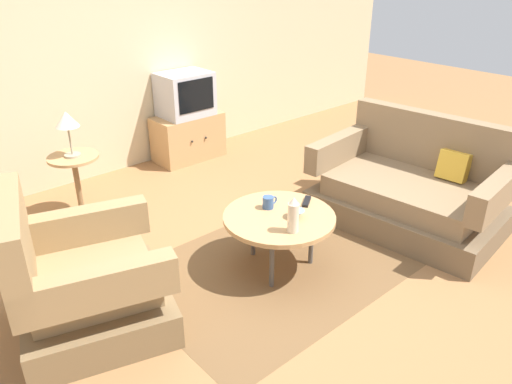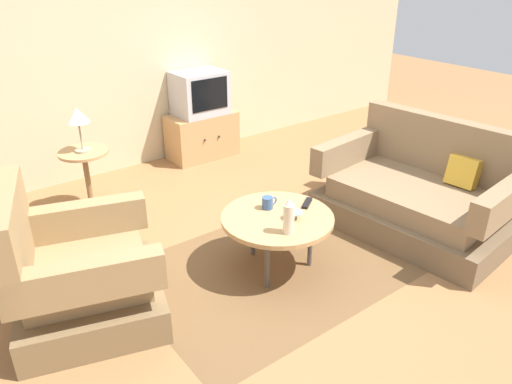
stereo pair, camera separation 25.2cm
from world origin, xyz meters
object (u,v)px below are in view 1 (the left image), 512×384
Objects in this scene: coffee_table at (279,219)px; mug at (268,202)px; vase at (293,215)px; table_lamp at (67,122)px; tv_remote_dark at (307,201)px; tv_stand at (188,137)px; couch at (411,191)px; television at (185,94)px; armchair at (83,286)px; bowl at (296,214)px; side_table at (76,173)px.

coffee_table is 6.29× the size of mug.
vase reaches higher than coffee_table.
tv_remote_dark is at bearing -59.12° from table_lamp.
tv_stand is 4.71× the size of tv_remote_dark.
mug is (-1.35, 0.40, 0.20)m from couch.
couch is 2.94× the size of television.
tv_stand reaches higher than coffee_table.
armchair is at bearing -44.44° from tv_remote_dark.
armchair is 1.53m from bowl.
armchair reaches higher than mug.
armchair is at bearing 167.00° from coffee_table.
side_table is at bearing 73.03° from table_lamp.
side_table reaches higher than tv_remote_dark.
couch is 1.99× the size of coffee_table.
television reaches higher than tv_stand.
side_table is 2.09m from bowl.
television is at bearing 150.16° from armchair.
mug is at bearing 67.36° from couch.
television is at bearing 71.63° from coffee_table.
table_lamp reaches higher than couch.
side_table is 0.48m from table_lamp.
side_table is (0.62, 1.49, 0.09)m from armchair.
couch is 1.42m from mug.
coffee_table is 6.62× the size of bowl.
couch reaches higher than side_table.
bowl reaches higher than coffee_table.
armchair is 1.72m from tv_remote_dark.
armchair reaches higher than couch.
couch is at bearing -6.84° from bowl.
tv_stand is at bearing 71.24° from vase.
side_table is at bearing -161.69° from television.
table_lamp is at bearing -106.97° from side_table.
television is 4.25× the size of mug.
couch reaches higher than tv_remote_dark.
tv_remote_dark is (0.28, -0.13, -0.04)m from mug.
bowl is at bearing -78.43° from mug.
side_table is 1.03× the size of television.
couch is at bearing -76.83° from tv_stand.
tv_remote_dark is at bearing 1.44° from coffee_table.
vase is (1.30, -0.55, 0.25)m from armchair.
couch is 12.49× the size of mug.
tv_stand is 2.99× the size of vase.
side_table is 1.85m from mug.
tv_stand is 2.31m from mug.
armchair is 2.76× the size of table_lamp.
armchair is at bearing -137.35° from tv_stand.
table_lamp is at bearing -161.54° from television.
side_table is at bearing 174.89° from armchair.
side_table is at bearing 113.78° from bowl.
television is (1.54, 0.51, 0.35)m from side_table.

